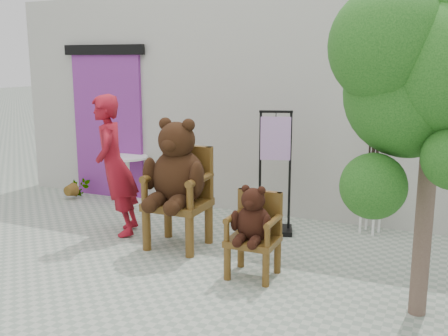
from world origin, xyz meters
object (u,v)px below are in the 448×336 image
object	(u,v)px
cafe_table	(128,174)
tree	(438,69)
chair_small	(254,224)
chair_big	(178,176)
person	(115,166)
display_stand	(275,187)
stool_bucket	(372,182)

from	to	relation	value
cafe_table	tree	size ratio (longest dim) A/B	0.24
chair_small	tree	distance (m)	2.21
chair_big	tree	distance (m)	3.03
person	cafe_table	xyz separation A→B (m)	(-0.68, 1.28, -0.41)
chair_big	display_stand	size ratio (longest dim) A/B	0.98
cafe_table	chair_big	bearing A→B (deg)	-40.67
chair_big	cafe_table	bearing A→B (deg)	139.33
person	cafe_table	distance (m)	1.51
display_stand	tree	distance (m)	2.90
stool_bucket	display_stand	bearing A→B (deg)	-156.93
chair_big	display_stand	world-z (taller)	display_stand
chair_small	person	size ratio (longest dim) A/B	0.54
cafe_table	tree	xyz separation A→B (m)	(4.23, -2.23, 1.60)
chair_big	cafe_table	size ratio (longest dim) A/B	2.10
person	chair_small	bearing A→B (deg)	48.42
person	display_stand	distance (m)	1.95
stool_bucket	tree	xyz separation A→B (m)	(0.70, -2.22, 1.40)
chair_small	display_stand	bearing A→B (deg)	99.64
person	cafe_table	size ratio (longest dim) A/B	2.41
person	display_stand	bearing A→B (deg)	88.35
chair_big	person	xyz separation A→B (m)	(-0.91, 0.09, 0.02)
person	display_stand	xyz separation A→B (m)	(1.75, 0.81, -0.26)
stool_bucket	tree	world-z (taller)	tree
chair_big	display_stand	bearing A→B (deg)	46.67
chair_small	tree	world-z (taller)	tree
stool_bucket	tree	distance (m)	2.72
person	stool_bucket	bearing A→B (deg)	87.67
chair_big	stool_bucket	size ratio (longest dim) A/B	1.02
display_stand	person	bearing A→B (deg)	-172.46
tree	chair_small	bearing A→B (deg)	165.22
person	stool_bucket	xyz separation A→B (m)	(2.85, 1.28, -0.21)
chair_big	stool_bucket	world-z (taller)	chair_big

